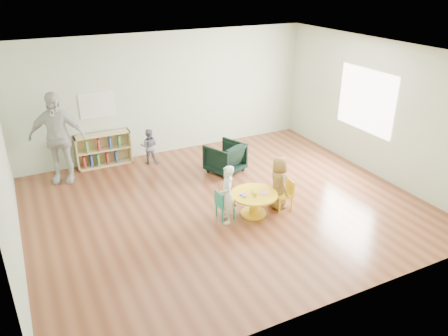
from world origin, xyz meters
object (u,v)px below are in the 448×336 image
kid_chair_left (223,204)px  child_left (227,194)px  bookshelf (103,150)px  activity_table (254,200)px  toddler (149,146)px  kid_chair_right (285,193)px  child_right (278,183)px  adult_caretaker (57,138)px  armchair (225,158)px

kid_chair_left → child_left: child_left is taller
bookshelf → child_left: (1.40, -3.39, 0.16)m
activity_table → toddler: bearing=107.8°
kid_chair_right → bookshelf: 4.29m
kid_chair_right → toddler: (-1.60, 3.08, 0.10)m
bookshelf → toddler: size_ratio=1.47×
toddler → child_right: bearing=142.1°
toddler → adult_caretaker: bearing=27.0°
activity_table → bookshelf: bookshelf is taller
child_right → adult_caretaker: adult_caretaker is taller
bookshelf → kid_chair_right: bearing=-53.4°
kid_chair_left → child_left: (0.02, -0.12, 0.24)m
kid_chair_left → child_left: 0.27m
toddler → adult_caretaker: (-1.89, -0.05, 0.54)m
activity_table → adult_caretaker: (-2.86, 2.97, 0.65)m
bookshelf → armchair: (2.28, -1.53, -0.04)m
bookshelf → adult_caretaker: size_ratio=0.63×
child_right → adult_caretaker: (-3.39, 2.93, 0.45)m
child_right → toddler: child_right is taller
kid_chair_right → child_right: bearing=53.3°
activity_table → bookshelf: bearing=119.6°
armchair → child_right: (0.18, -1.82, 0.17)m
kid_chair_right → bookshelf: bookshelf is taller
activity_table → adult_caretaker: 4.18m
child_right → adult_caretaker: size_ratio=0.53×
kid_chair_right → bookshelf: (-2.56, 3.45, 0.06)m
activity_table → child_left: 0.58m
child_left → toddler: (-0.44, 3.02, -0.12)m
child_left → toddler: size_ratio=1.29×
kid_chair_left → bookshelf: size_ratio=0.44×
child_right → kid_chair_right: bearing=-128.4°
kid_chair_left → adult_caretaker: size_ratio=0.28×
armchair → adult_caretaker: 3.46m
kid_chair_right → child_left: 1.18m
activity_table → child_left: bearing=-180.0°
bookshelf → armchair: bookshelf is taller
adult_caretaker → child_left: bearing=-31.5°
adult_caretaker → toddler: bearing=21.9°
activity_table → adult_caretaker: adult_caretaker is taller
kid_chair_right → armchair: bearing=15.5°
kid_chair_right → child_right: 0.24m
bookshelf → child_right: child_right is taller
toddler → child_left: bearing=123.7°
bookshelf → child_left: bearing=-67.6°
kid_chair_right → toddler: toddler is taller
child_right → child_left: bearing=97.6°
toddler → adult_caretaker: size_ratio=0.43×
armchair → child_right: 1.84m
child_left → child_right: child_left is taller
activity_table → kid_chair_right: bearing=-5.1°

